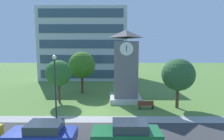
% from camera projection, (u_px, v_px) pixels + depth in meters
% --- Properties ---
extents(ground_plane, '(160.00, 160.00, 0.00)m').
position_uv_depth(ground_plane, '(95.00, 112.00, 18.49)').
color(ground_plane, '#567F38').
extents(kerb_strip, '(120.00, 1.60, 0.01)m').
position_uv_depth(kerb_strip, '(93.00, 119.00, 16.58)').
color(kerb_strip, '#9E9E99').
rests_on(kerb_strip, ground).
extents(office_building, '(19.31, 11.98, 16.00)m').
position_uv_depth(office_building, '(86.00, 45.00, 42.59)').
color(office_building, '#B7BCC6').
rests_on(office_building, ground).
extents(clock_tower, '(3.97, 3.97, 9.17)m').
position_uv_depth(clock_tower, '(125.00, 70.00, 22.51)').
color(clock_tower, slate).
rests_on(clock_tower, ground).
extents(park_bench, '(1.82, 0.56, 0.88)m').
position_uv_depth(park_bench, '(146.00, 105.00, 19.53)').
color(park_bench, brown).
rests_on(park_bench, ground).
extents(street_lamp, '(0.36, 0.36, 6.15)m').
position_uv_depth(street_lamp, '(55.00, 83.00, 14.60)').
color(street_lamp, '#333338').
rests_on(street_lamp, ground).
extents(tree_near_tower, '(4.11, 4.11, 6.41)m').
position_uv_depth(tree_near_tower, '(82.00, 65.00, 26.70)').
color(tree_near_tower, '#513823').
rests_on(tree_near_tower, ground).
extents(tree_streetside, '(3.64, 3.64, 5.68)m').
position_uv_depth(tree_streetside, '(178.00, 75.00, 19.52)').
color(tree_streetside, '#513823').
rests_on(tree_streetside, ground).
extents(tree_by_building, '(3.25, 3.25, 5.38)m').
position_uv_depth(tree_by_building, '(59.00, 73.00, 21.77)').
color(tree_by_building, '#513823').
rests_on(tree_by_building, ground).
extents(parked_car_blue, '(4.59, 2.03, 1.69)m').
position_uv_depth(parked_car_blue, '(43.00, 134.00, 11.75)').
color(parked_car_blue, '#23389E').
rests_on(parked_car_blue, ground).
extents(parked_car_green, '(4.71, 2.07, 1.69)m').
position_uv_depth(parked_car_green, '(127.00, 133.00, 11.91)').
color(parked_car_green, '#1E6B38').
rests_on(parked_car_green, ground).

